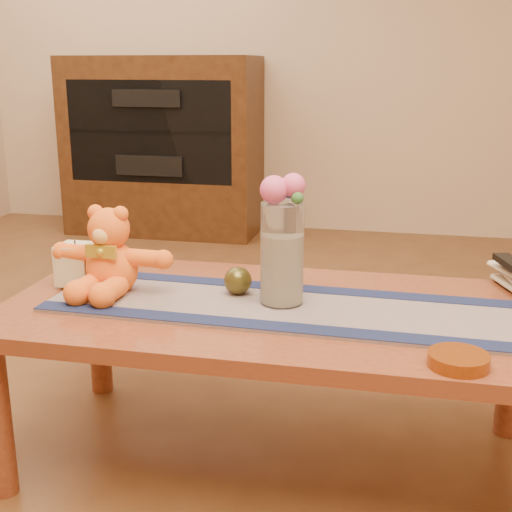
% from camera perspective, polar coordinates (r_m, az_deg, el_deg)
% --- Properties ---
extents(floor, '(5.50, 5.50, 0.00)m').
position_cam_1_polar(floor, '(1.95, 1.50, -16.70)').
color(floor, '#553118').
rests_on(floor, ground).
extents(wall_back, '(5.50, 0.00, 5.50)m').
position_cam_1_polar(wall_back, '(4.39, 8.94, 19.52)').
color(wall_back, tan).
rests_on(wall_back, floor).
extents(coffee_table_top, '(1.40, 0.70, 0.04)m').
position_cam_1_polar(coffee_table_top, '(1.76, 1.59, -4.80)').
color(coffee_table_top, maroon).
rests_on(coffee_table_top, floor).
extents(table_leg_bl, '(0.07, 0.07, 0.41)m').
position_cam_1_polar(table_leg_bl, '(2.29, -13.02, -6.25)').
color(table_leg_bl, maroon).
rests_on(table_leg_bl, floor).
extents(table_leg_br, '(0.07, 0.07, 0.41)m').
position_cam_1_polar(table_leg_br, '(2.11, 20.65, -8.83)').
color(table_leg_br, maroon).
rests_on(table_leg_br, floor).
extents(persian_runner, '(1.21, 0.38, 0.01)m').
position_cam_1_polar(persian_runner, '(1.73, 2.17, -4.28)').
color(persian_runner, '#192148').
rests_on(persian_runner, coffee_table_top).
extents(runner_border_near, '(1.20, 0.09, 0.00)m').
position_cam_1_polar(runner_border_near, '(1.60, 1.11, -5.85)').
color(runner_border_near, '#151D40').
rests_on(runner_border_near, persian_runner).
extents(runner_border_far, '(1.20, 0.09, 0.00)m').
position_cam_1_polar(runner_border_far, '(1.87, 3.08, -2.66)').
color(runner_border_far, '#151D40').
rests_on(runner_border_far, persian_runner).
extents(teddy_bear, '(0.34, 0.29, 0.22)m').
position_cam_1_polar(teddy_bear, '(1.86, -12.06, 0.43)').
color(teddy_bear, orange).
rests_on(teddy_bear, persian_runner).
extents(pillar_candle, '(0.09, 0.09, 0.11)m').
position_cam_1_polar(pillar_candle, '(1.95, -14.82, -0.65)').
color(pillar_candle, beige).
rests_on(pillar_candle, persian_runner).
extents(candle_wick, '(0.00, 0.00, 0.01)m').
position_cam_1_polar(candle_wick, '(1.94, -14.95, 1.11)').
color(candle_wick, black).
rests_on(candle_wick, pillar_candle).
extents(glass_vase, '(0.11, 0.11, 0.26)m').
position_cam_1_polar(glass_vase, '(1.71, 2.20, 0.18)').
color(glass_vase, silver).
rests_on(glass_vase, persian_runner).
extents(potpourri_fill, '(0.09, 0.09, 0.18)m').
position_cam_1_polar(potpourri_fill, '(1.72, 2.19, -1.07)').
color(potpourri_fill, beige).
rests_on(potpourri_fill, glass_vase).
extents(rose_left, '(0.07, 0.07, 0.07)m').
position_cam_1_polar(rose_left, '(1.67, 1.52, 5.59)').
color(rose_left, '#E65187').
rests_on(rose_left, glass_vase).
extents(rose_right, '(0.06, 0.06, 0.06)m').
position_cam_1_polar(rose_right, '(1.68, 3.14, 5.95)').
color(rose_right, '#E65187').
rests_on(rose_right, glass_vase).
extents(blue_flower_back, '(0.04, 0.04, 0.04)m').
position_cam_1_polar(blue_flower_back, '(1.71, 2.80, 5.57)').
color(blue_flower_back, '#5163B1').
rests_on(blue_flower_back, glass_vase).
extents(blue_flower_side, '(0.04, 0.04, 0.04)m').
position_cam_1_polar(blue_flower_side, '(1.70, 1.38, 5.28)').
color(blue_flower_side, '#5163B1').
rests_on(blue_flower_side, glass_vase).
extents(leaf_sprig, '(0.03, 0.03, 0.03)m').
position_cam_1_polar(leaf_sprig, '(1.65, 3.50, 4.86)').
color(leaf_sprig, '#33662D').
rests_on(leaf_sprig, glass_vase).
extents(bronze_ball, '(0.09, 0.09, 0.07)m').
position_cam_1_polar(bronze_ball, '(1.81, -1.53, -2.07)').
color(bronze_ball, '#463F17').
rests_on(bronze_ball, persian_runner).
extents(book_bottom, '(0.23, 0.26, 0.02)m').
position_cam_1_polar(book_bottom, '(1.97, 20.37, -2.62)').
color(book_bottom, beige).
rests_on(book_bottom, coffee_table_top).
extents(book_lower, '(0.20, 0.25, 0.02)m').
position_cam_1_polar(book_lower, '(1.96, 20.60, -2.12)').
color(book_lower, beige).
rests_on(book_lower, book_bottom).
extents(book_upper, '(0.24, 0.27, 0.02)m').
position_cam_1_polar(book_upper, '(1.96, 20.28, -1.54)').
color(book_upper, beige).
rests_on(book_upper, book_lower).
extents(book_top, '(0.21, 0.25, 0.02)m').
position_cam_1_polar(book_top, '(1.95, 20.66, -1.05)').
color(book_top, beige).
rests_on(book_top, book_upper).
extents(tv_remote, '(0.09, 0.17, 0.02)m').
position_cam_1_polar(tv_remote, '(1.94, 20.69, -0.62)').
color(tv_remote, black).
rests_on(tv_remote, book_top).
extents(amber_dish, '(0.15, 0.15, 0.03)m').
position_cam_1_polar(amber_dish, '(1.47, 16.60, -8.37)').
color(amber_dish, '#BF5914').
rests_on(amber_dish, coffee_table_top).
extents(media_cabinet, '(1.20, 0.50, 1.10)m').
position_cam_1_polar(media_cabinet, '(4.40, -7.77, 9.11)').
color(media_cabinet, black).
rests_on(media_cabinet, floor).
extents(cabinet_cavity, '(1.02, 0.03, 0.61)m').
position_cam_1_polar(cabinet_cavity, '(4.17, -8.95, 10.23)').
color(cabinet_cavity, black).
rests_on(cabinet_cavity, media_cabinet).
extents(cabinet_shelf, '(1.02, 0.20, 0.02)m').
position_cam_1_polar(cabinet_shelf, '(4.25, -8.53, 10.34)').
color(cabinet_shelf, black).
rests_on(cabinet_shelf, media_cabinet).
extents(stereo_upper, '(0.42, 0.28, 0.10)m').
position_cam_1_polar(stereo_upper, '(4.25, -8.54, 13.03)').
color(stereo_upper, black).
rests_on(stereo_upper, media_cabinet).
extents(stereo_lower, '(0.42, 0.28, 0.12)m').
position_cam_1_polar(stereo_lower, '(4.29, -8.33, 7.74)').
color(stereo_lower, black).
rests_on(stereo_lower, media_cabinet).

